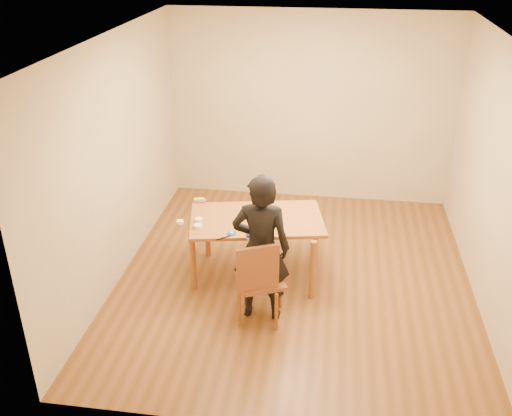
# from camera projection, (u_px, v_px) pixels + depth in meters

# --- Properties ---
(room_shell) EXTENTS (4.00, 4.50, 2.70)m
(room_shell) POSITION_uv_depth(u_px,v_px,m) (301.00, 158.00, 6.33)
(room_shell) COLOR brown
(room_shell) RESTS_ON ground
(dining_table) EXTENTS (1.60, 1.14, 0.04)m
(dining_table) POSITION_uv_depth(u_px,v_px,m) (257.00, 220.00, 6.34)
(dining_table) COLOR brown
(dining_table) RESTS_ON floor
(dining_chair) EXTENTS (0.57, 0.57, 0.04)m
(dining_chair) POSITION_uv_depth(u_px,v_px,m) (260.00, 280.00, 5.76)
(dining_chair) COLOR brown
(dining_chair) RESTS_ON floor
(cake_plate) EXTENTS (0.28, 0.28, 0.02)m
(cake_plate) POSITION_uv_depth(u_px,v_px,m) (259.00, 215.00, 6.37)
(cake_plate) COLOR red
(cake_plate) RESTS_ON dining_table
(cake) EXTENTS (0.22, 0.22, 0.07)m
(cake) POSITION_uv_depth(u_px,v_px,m) (259.00, 212.00, 6.35)
(cake) COLOR white
(cake) RESTS_ON cake_plate
(frosting_dome) EXTENTS (0.21, 0.21, 0.03)m
(frosting_dome) POSITION_uv_depth(u_px,v_px,m) (259.00, 208.00, 6.33)
(frosting_dome) COLOR white
(frosting_dome) RESTS_ON cake
(frosting_tub) EXTENTS (0.09, 0.09, 0.08)m
(frosting_tub) POSITION_uv_depth(u_px,v_px,m) (250.00, 235.00, 5.91)
(frosting_tub) COLOR white
(frosting_tub) RESTS_ON dining_table
(frosting_lid) EXTENTS (0.10, 0.10, 0.01)m
(frosting_lid) POSITION_uv_depth(u_px,v_px,m) (232.00, 233.00, 6.01)
(frosting_lid) COLOR #164192
(frosting_lid) RESTS_ON dining_table
(frosting_dollop) EXTENTS (0.04, 0.04, 0.02)m
(frosting_dollop) POSITION_uv_depth(u_px,v_px,m) (232.00, 232.00, 6.00)
(frosting_dollop) COLOR white
(frosting_dollop) RESTS_ON frosting_lid
(ramekin_green) EXTENTS (0.09, 0.09, 0.04)m
(ramekin_green) POSITION_uv_depth(u_px,v_px,m) (198.00, 226.00, 6.12)
(ramekin_green) COLOR white
(ramekin_green) RESTS_ON dining_table
(ramekin_yellow) EXTENTS (0.08, 0.08, 0.04)m
(ramekin_yellow) POSITION_uv_depth(u_px,v_px,m) (199.00, 220.00, 6.25)
(ramekin_yellow) COLOR white
(ramekin_yellow) RESTS_ON dining_table
(ramekin_multi) EXTENTS (0.08, 0.08, 0.04)m
(ramekin_multi) POSITION_uv_depth(u_px,v_px,m) (180.00, 222.00, 6.21)
(ramekin_multi) COLOR white
(ramekin_multi) RESTS_ON dining_table
(candy_box_pink) EXTENTS (0.14, 0.07, 0.02)m
(candy_box_pink) POSITION_uv_depth(u_px,v_px,m) (200.00, 201.00, 6.70)
(candy_box_pink) COLOR #DF34A8
(candy_box_pink) RESTS_ON dining_table
(candy_box_green) EXTENTS (0.13, 0.09, 0.02)m
(candy_box_green) POSITION_uv_depth(u_px,v_px,m) (199.00, 199.00, 6.69)
(candy_box_green) COLOR green
(candy_box_green) RESTS_ON candy_box_pink
(spatula) EXTENTS (0.14, 0.12, 0.01)m
(spatula) POSITION_uv_depth(u_px,v_px,m) (224.00, 238.00, 5.93)
(spatula) COLOR black
(spatula) RESTS_ON dining_table
(person) EXTENTS (0.58, 0.38, 1.59)m
(person) POSITION_uv_depth(u_px,v_px,m) (261.00, 249.00, 5.64)
(person) COLOR black
(person) RESTS_ON floor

